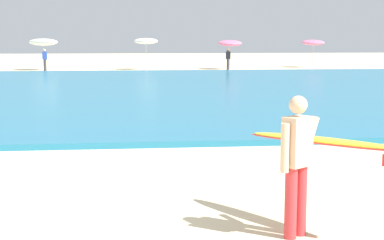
{
  "coord_description": "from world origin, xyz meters",
  "views": [
    {
      "loc": [
        1.51,
        -7.64,
        2.42
      ],
      "look_at": [
        2.48,
        1.55,
        1.1
      ],
      "focal_mm": 54.66,
      "sensor_mm": 36.0,
      "label": 1
    }
  ],
  "objects_px": {
    "surfer_with_board": "(308,152)",
    "beach_umbrella_3": "(230,43)",
    "beach_umbrella_2": "(146,41)",
    "beach_umbrella_4": "(313,43)",
    "beachgoer_near_row_mid": "(45,59)",
    "beach_umbrella_1": "(43,42)",
    "beachgoer_near_row_left": "(228,59)"
  },
  "relations": [
    {
      "from": "surfer_with_board",
      "to": "beach_umbrella_2",
      "type": "distance_m",
      "value": 36.87
    },
    {
      "from": "beach_umbrella_3",
      "to": "beach_umbrella_1",
      "type": "bearing_deg",
      "value": 179.1
    },
    {
      "from": "surfer_with_board",
      "to": "beach_umbrella_2",
      "type": "height_order",
      "value": "beach_umbrella_2"
    },
    {
      "from": "beach_umbrella_3",
      "to": "beachgoer_near_row_left",
      "type": "relative_size",
      "value": 1.43
    },
    {
      "from": "beach_umbrella_2",
      "to": "beach_umbrella_3",
      "type": "relative_size",
      "value": 1.04
    },
    {
      "from": "beach_umbrella_3",
      "to": "beach_umbrella_4",
      "type": "relative_size",
      "value": 1.0
    },
    {
      "from": "beach_umbrella_1",
      "to": "beachgoer_near_row_mid",
      "type": "distance_m",
      "value": 1.74
    },
    {
      "from": "beach_umbrella_4",
      "to": "beachgoer_near_row_mid",
      "type": "xyz_separation_m",
      "value": [
        -20.54,
        -3.06,
        -1.14
      ]
    },
    {
      "from": "beach_umbrella_1",
      "to": "beach_umbrella_4",
      "type": "xyz_separation_m",
      "value": [
        20.78,
        1.82,
        -0.06
      ]
    },
    {
      "from": "beach_umbrella_3",
      "to": "beach_umbrella_4",
      "type": "bearing_deg",
      "value": 16.05
    },
    {
      "from": "beach_umbrella_2",
      "to": "beach_umbrella_1",
      "type": "bearing_deg",
      "value": 179.43
    },
    {
      "from": "beachgoer_near_row_left",
      "to": "beachgoer_near_row_mid",
      "type": "xyz_separation_m",
      "value": [
        -13.13,
        0.3,
        0.0
      ]
    },
    {
      "from": "beachgoer_near_row_left",
      "to": "beach_umbrella_4",
      "type": "bearing_deg",
      "value": 24.37
    },
    {
      "from": "beach_umbrella_2",
      "to": "beachgoer_near_row_mid",
      "type": "bearing_deg",
      "value": -170.83
    },
    {
      "from": "beachgoer_near_row_mid",
      "to": "beach_umbrella_3",
      "type": "bearing_deg",
      "value": 4.35
    },
    {
      "from": "beachgoer_near_row_left",
      "to": "beachgoer_near_row_mid",
      "type": "distance_m",
      "value": 13.13
    },
    {
      "from": "surfer_with_board",
      "to": "beach_umbrella_2",
      "type": "relative_size",
      "value": 0.88
    },
    {
      "from": "beach_umbrella_3",
      "to": "beachgoer_near_row_left",
      "type": "distance_m",
      "value": 1.77
    },
    {
      "from": "beach_umbrella_3",
      "to": "beachgoer_near_row_mid",
      "type": "bearing_deg",
      "value": -175.65
    },
    {
      "from": "surfer_with_board",
      "to": "beach_umbrella_3",
      "type": "xyz_separation_m",
      "value": [
        5.3,
        36.7,
        0.94
      ]
    },
    {
      "from": "beach_umbrella_3",
      "to": "beachgoer_near_row_mid",
      "type": "height_order",
      "value": "beach_umbrella_3"
    },
    {
      "from": "beach_umbrella_1",
      "to": "beach_umbrella_2",
      "type": "height_order",
      "value": "beach_umbrella_1"
    },
    {
      "from": "beach_umbrella_1",
      "to": "beach_umbrella_3",
      "type": "relative_size",
      "value": 1.04
    },
    {
      "from": "beach_umbrella_2",
      "to": "beach_umbrella_4",
      "type": "xyz_separation_m",
      "value": [
        13.32,
        1.89,
        -0.13
      ]
    },
    {
      "from": "beach_umbrella_2",
      "to": "beachgoer_near_row_left",
      "type": "distance_m",
      "value": 6.22
    },
    {
      "from": "surfer_with_board",
      "to": "beach_umbrella_4",
      "type": "xyz_separation_m",
      "value": [
        12.36,
        38.73,
        0.96
      ]
    },
    {
      "from": "beach_umbrella_3",
      "to": "beachgoer_near_row_mid",
      "type": "distance_m",
      "value": 13.57
    },
    {
      "from": "surfer_with_board",
      "to": "beach_umbrella_3",
      "type": "bearing_deg",
      "value": 81.78
    },
    {
      "from": "beach_umbrella_2",
      "to": "beachgoer_near_row_left",
      "type": "bearing_deg",
      "value": -13.96
    },
    {
      "from": "beach_umbrella_2",
      "to": "beach_umbrella_4",
      "type": "height_order",
      "value": "beach_umbrella_2"
    },
    {
      "from": "beachgoer_near_row_mid",
      "to": "beach_umbrella_1",
      "type": "bearing_deg",
      "value": 100.75
    },
    {
      "from": "surfer_with_board",
      "to": "beach_umbrella_4",
      "type": "bearing_deg",
      "value": 72.3
    }
  ]
}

